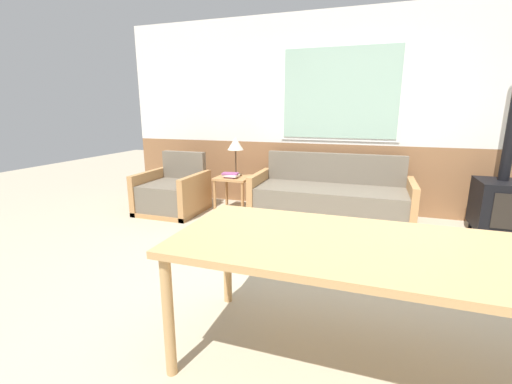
# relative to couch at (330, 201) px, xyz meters

# --- Properties ---
(ground_plane) EXTENTS (16.00, 16.00, 0.00)m
(ground_plane) POSITION_rel_couch_xyz_m (0.36, -2.07, -0.26)
(ground_plane) COLOR #B2A58C
(wall_back) EXTENTS (7.20, 0.09, 2.70)m
(wall_back) POSITION_rel_couch_xyz_m (0.34, 0.56, 1.10)
(wall_back) COLOR #8E603D
(wall_back) RESTS_ON ground_plane
(couch) EXTENTS (2.01, 0.82, 0.84)m
(couch) POSITION_rel_couch_xyz_m (0.00, 0.00, 0.00)
(couch) COLOR #B27F4C
(couch) RESTS_ON ground_plane
(armchair) EXTENTS (0.83, 0.82, 0.82)m
(armchair) POSITION_rel_couch_xyz_m (-2.15, -0.33, -0.01)
(armchair) COLOR #B27F4C
(armchair) RESTS_ON ground_plane
(side_table) EXTENTS (0.47, 0.47, 0.50)m
(side_table) POSITION_rel_couch_xyz_m (-1.33, -0.03, 0.15)
(side_table) COLOR #B27F4C
(side_table) RESTS_ON ground_plane
(table_lamp) EXTENTS (0.22, 0.22, 0.54)m
(table_lamp) POSITION_rel_couch_xyz_m (-1.34, 0.05, 0.66)
(table_lamp) COLOR #4C3823
(table_lamp) RESTS_ON side_table
(book_stack) EXTENTS (0.23, 0.17, 0.07)m
(book_stack) POSITION_rel_couch_xyz_m (-1.34, -0.12, 0.28)
(book_stack) COLOR #994C84
(book_stack) RESTS_ON side_table
(dining_table) EXTENTS (2.13, 0.90, 0.74)m
(dining_table) POSITION_rel_couch_xyz_m (0.52, -2.63, 0.41)
(dining_table) COLOR tan
(dining_table) RESTS_ON ground_plane
(wood_stove) EXTENTS (0.52, 0.56, 2.45)m
(wood_stove) POSITION_rel_couch_xyz_m (1.89, 0.02, 0.25)
(wood_stove) COLOR black
(wood_stove) RESTS_ON ground_plane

